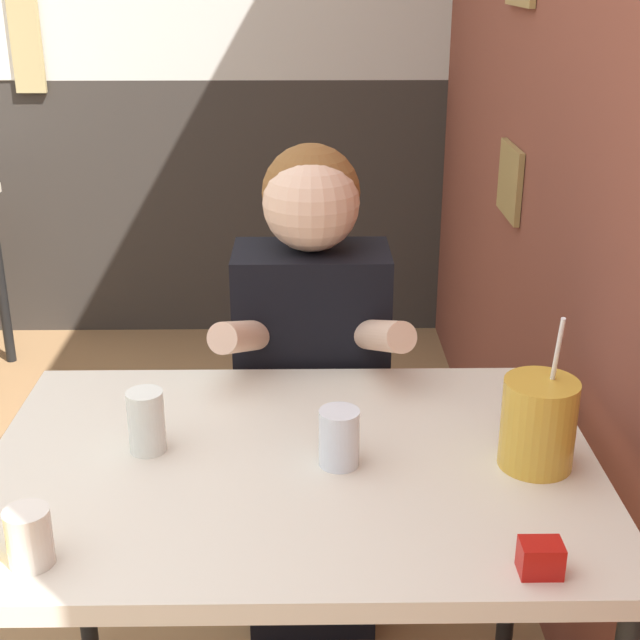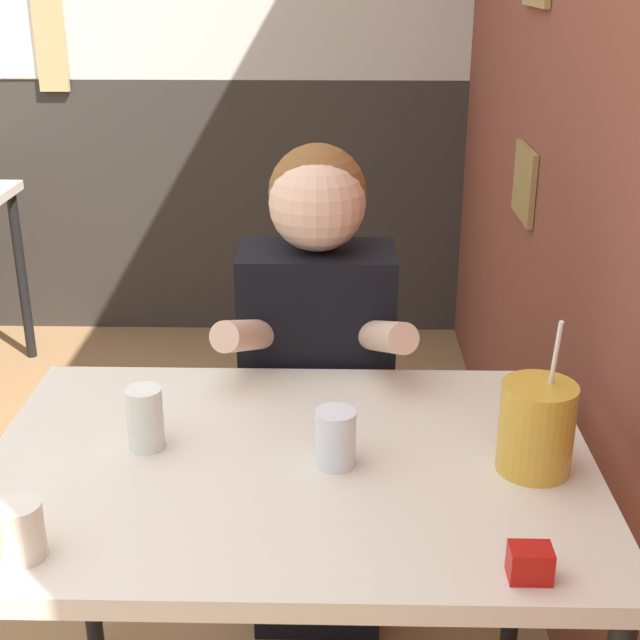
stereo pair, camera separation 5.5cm
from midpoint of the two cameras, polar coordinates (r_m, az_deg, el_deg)
The scene contains 9 objects.
brick_wall_right at distance 2.45m, azimuth 13.48°, elevation 16.74°, with size 0.08×4.73×2.70m.
back_wall at distance 3.89m, azimuth -15.74°, elevation 18.36°, with size 5.97×0.09×2.70m.
main_table at distance 1.60m, azimuth -2.77°, elevation -11.11°, with size 1.06×0.74×0.75m.
person_seated at distance 2.05m, azimuth -1.31°, elevation -4.55°, with size 0.42×0.41×1.20m.
cocktail_pitcher at distance 1.55m, azimuth 12.79°, elevation -6.49°, with size 0.13×0.13×0.28m.
glass_near_pitcher at distance 1.52m, azimuth 0.18°, elevation -7.55°, with size 0.07×0.07×0.10m.
glass_center at distance 1.60m, azimuth -12.04°, elevation -6.38°, with size 0.06×0.06×0.11m.
glass_far_side at distance 1.37m, azimuth -19.24°, elevation -12.99°, with size 0.07×0.07×0.09m.
condiment_ketchup at distance 1.32m, azimuth 12.73°, elevation -14.65°, with size 0.06×0.04×0.05m.
Camera 1 is at (0.91, -1.01, 1.55)m, focal length 50.00 mm.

